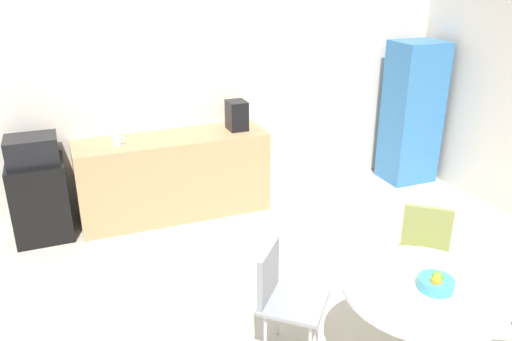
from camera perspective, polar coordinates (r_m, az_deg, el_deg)
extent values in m
cube|color=silver|center=(5.86, -5.90, 8.97)|extent=(6.00, 0.10, 2.60)
cube|color=tan|center=(5.69, -9.07, -0.62)|extent=(2.03, 0.60, 0.90)
cube|color=black|center=(5.61, -22.77, -2.99)|extent=(0.54, 0.54, 0.81)
cube|color=black|center=(5.42, -23.59, 2.14)|extent=(0.48, 0.38, 0.26)
cube|color=#3372B2|center=(6.72, 16.90, 6.13)|extent=(0.60, 0.50, 1.75)
cylinder|color=silver|center=(3.64, 17.45, -16.93)|extent=(0.08, 0.08, 0.72)
cylinder|color=white|center=(3.44, 18.12, -12.41)|extent=(1.01, 1.01, 0.03)
cylinder|color=silver|center=(4.29, 19.71, -13.55)|extent=(0.02, 0.02, 0.42)
cylinder|color=silver|center=(4.28, 15.42, -13.06)|extent=(0.02, 0.02, 0.42)
cylinder|color=silver|center=(4.55, 19.74, -11.31)|extent=(0.02, 0.02, 0.42)
cylinder|color=silver|center=(4.54, 15.72, -10.84)|extent=(0.02, 0.02, 0.42)
cube|color=#8C934C|center=(4.29, 18.00, -9.68)|extent=(0.59, 0.59, 0.03)
cube|color=#8C934C|center=(4.36, 18.40, -6.14)|extent=(0.31, 0.27, 0.38)
cylinder|color=silver|center=(3.91, 7.11, -16.12)|extent=(0.02, 0.02, 0.42)
cylinder|color=silver|center=(3.97, 2.51, -15.30)|extent=(0.02, 0.02, 0.42)
cylinder|color=silver|center=(3.73, 1.03, -18.09)|extent=(0.02, 0.02, 0.42)
cube|color=gray|center=(3.68, 4.25, -14.39)|extent=(0.59, 0.59, 0.03)
cube|color=gray|center=(3.61, 1.38, -11.25)|extent=(0.28, 0.31, 0.38)
cylinder|color=teal|center=(3.42, 19.29, -11.75)|extent=(0.22, 0.22, 0.07)
sphere|color=orange|center=(3.37, 19.35, -11.51)|extent=(0.07, 0.07, 0.07)
sphere|color=#66B233|center=(3.42, 19.51, -11.03)|extent=(0.07, 0.07, 0.07)
cylinder|color=#338C59|center=(5.78, -2.73, 5.26)|extent=(0.08, 0.08, 0.09)
torus|color=#338C59|center=(5.80, -2.18, 5.37)|extent=(0.06, 0.01, 0.06)
cylinder|color=white|center=(5.38, -15.15, 3.20)|extent=(0.08, 0.08, 0.09)
torus|color=white|center=(5.38, -14.54, 3.33)|extent=(0.06, 0.01, 0.06)
cube|color=black|center=(5.67, -2.15, 6.13)|extent=(0.20, 0.24, 0.32)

